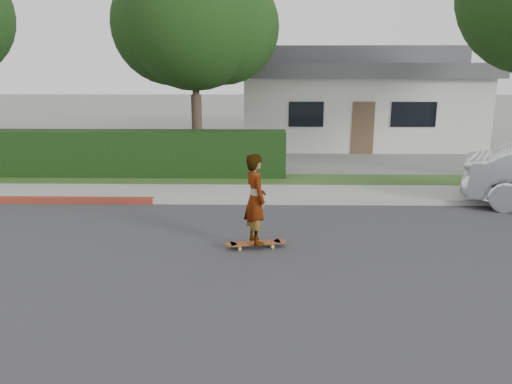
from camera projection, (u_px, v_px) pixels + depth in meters
ground at (48, 264)px, 8.89m from camera, size 120.00×120.00×0.00m
road at (48, 264)px, 8.88m from camera, size 60.00×8.00×0.01m
curb_far at (115, 201)px, 12.85m from camera, size 60.00×0.20×0.15m
sidewalk_far at (125, 193)px, 13.72m from camera, size 60.00×1.60×0.12m
planting_strip at (139, 180)px, 15.28m from camera, size 60.00×1.60×0.10m
hedge at (48, 154)px, 15.75m from camera, size 15.00×1.00×1.50m
tree_center at (194, 22)px, 16.59m from camera, size 5.66×4.84×7.44m
house at (352, 96)px, 23.75m from camera, size 10.60×8.60×4.30m
skateboard at (256, 243)px, 9.63m from camera, size 1.22×0.47×0.11m
skateboarder at (255, 199)px, 9.42m from camera, size 0.61×0.74×1.73m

